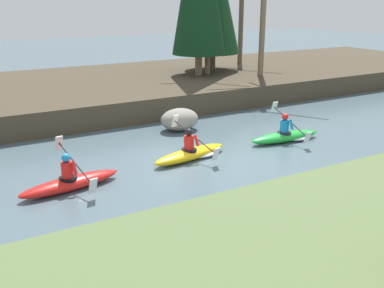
% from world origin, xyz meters
% --- Properties ---
extents(ground_plane, '(90.00, 90.00, 0.00)m').
position_xyz_m(ground_plane, '(0.00, 0.00, 0.00)').
color(ground_plane, '#4C606B').
extents(riverbank_far, '(44.00, 10.14, 0.96)m').
position_xyz_m(riverbank_far, '(0.00, 9.92, 0.48)').
color(riverbank_far, '#473D2D').
rests_on(riverbank_far, ground).
extents(bare_tree_mid_upstream, '(3.20, 3.16, 5.77)m').
position_xyz_m(bare_tree_mid_upstream, '(5.33, 9.10, 3.68)').
color(bare_tree_mid_upstream, '#7A664C').
rests_on(bare_tree_mid_upstream, riverbank_far).
extents(bare_tree_mid_downstream, '(3.98, 3.93, 7.26)m').
position_xyz_m(bare_tree_mid_downstream, '(7.37, 7.27, 4.38)').
color(bare_tree_mid_downstream, '#7A664C').
rests_on(bare_tree_mid_downstream, riverbank_far).
extents(bare_tree_downstream, '(3.38, 3.34, 6.12)m').
position_xyz_m(bare_tree_downstream, '(9.00, 11.40, 3.84)').
color(bare_tree_downstream, brown).
rests_on(bare_tree_downstream, riverbank_far).
extents(kayaker_lead, '(2.79, 2.07, 1.20)m').
position_xyz_m(kayaker_lead, '(3.35, 0.41, 0.20)').
color(kayaker_lead, green).
rests_on(kayaker_lead, ground).
extents(kayaker_middle, '(2.79, 2.06, 1.20)m').
position_xyz_m(kayaker_middle, '(-0.40, 0.47, 0.20)').
color(kayaker_middle, yellow).
rests_on(kayaker_middle, ground).
extents(kayaker_trailing, '(2.79, 2.06, 1.20)m').
position_xyz_m(kayaker_trailing, '(-4.32, -0.01, 0.22)').
color(kayaker_trailing, red).
rests_on(kayaker_trailing, ground).
extents(boulder_midstream, '(1.47, 1.15, 0.83)m').
position_xyz_m(boulder_midstream, '(0.70, 3.43, 0.41)').
color(boulder_midstream, gray).
rests_on(boulder_midstream, ground).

